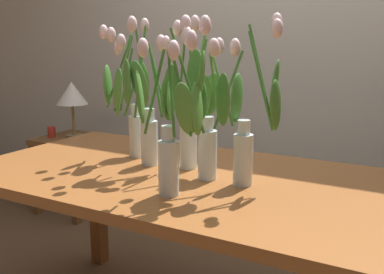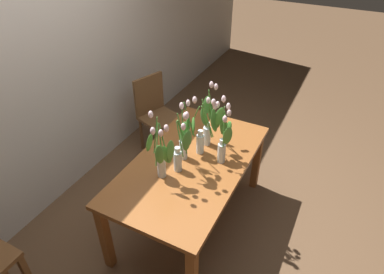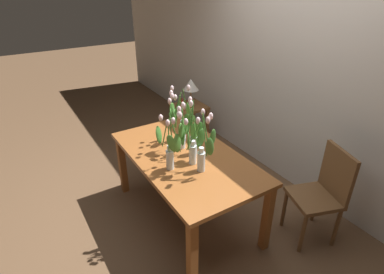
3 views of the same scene
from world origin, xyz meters
name	(u,v)px [view 3 (image 3 of 3)]	position (x,y,z in m)	size (l,w,h in m)	color
ground_plane	(186,215)	(0.00, 0.00, 0.00)	(18.00, 18.00, 0.00)	brown
room_wall_rear	(300,69)	(0.00, 1.43, 1.35)	(9.00, 0.10, 2.70)	beige
dining_table	(186,163)	(0.00, 0.00, 0.65)	(1.60, 0.90, 0.74)	brown
tulip_vase_0	(180,120)	(-0.29, 0.11, 0.96)	(0.18, 0.24, 0.59)	silver
tulip_vase_1	(202,151)	(0.31, -0.03, 0.95)	(0.21, 0.23, 0.58)	silver
tulip_vase_2	(193,138)	(0.02, 0.06, 0.92)	(0.21, 0.14, 0.58)	silver
tulip_vase_3	(192,142)	(0.16, -0.03, 0.97)	(0.22, 0.27, 0.57)	silver
tulip_vase_4	(171,147)	(0.14, -0.23, 0.97)	(0.21, 0.23, 0.57)	silver
tulip_vase_5	(180,128)	(-0.12, 0.02, 0.97)	(0.21, 0.17, 0.58)	silver
dining_chair	(323,190)	(0.88, 0.92, 0.52)	(0.51, 0.51, 0.93)	brown
side_table	(190,113)	(-1.43, 0.92, 0.43)	(0.44, 0.44, 0.55)	brown
table_lamp	(191,85)	(-1.42, 0.94, 0.86)	(0.22, 0.22, 0.40)	olive
pillar_candle	(181,101)	(-1.56, 0.86, 0.59)	(0.06, 0.06, 0.07)	#B72D23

